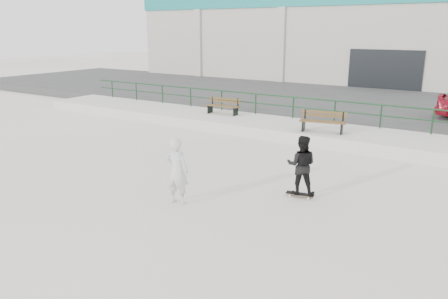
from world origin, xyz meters
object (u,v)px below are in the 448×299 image
Objects in this scene: skateboard at (300,194)px; bench_right at (323,122)px; seated_skater at (177,171)px; bench_left at (223,106)px; standing_skater at (301,165)px.

bench_right is at bearing 95.65° from skateboard.
bench_right is 6.25m from skateboard.
skateboard is 3.53m from seated_skater.
bench_left is 10.07m from standing_skater.
seated_skater reaches higher than standing_skater.
seated_skater is at bearing -148.99° from skateboard.
bench_right is 6.19m from standing_skater.
standing_skater is (0.00, 0.00, 0.86)m from skateboard.
bench_left is 0.91× the size of bench_right.
skateboard is 0.86m from standing_skater.
bench_right reaches higher than skateboard.
bench_left reaches higher than skateboard.
bench_right is at bearing -16.57° from bench_left.
standing_skater reaches higher than bench_left.
bench_left is 10.10m from skateboard.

